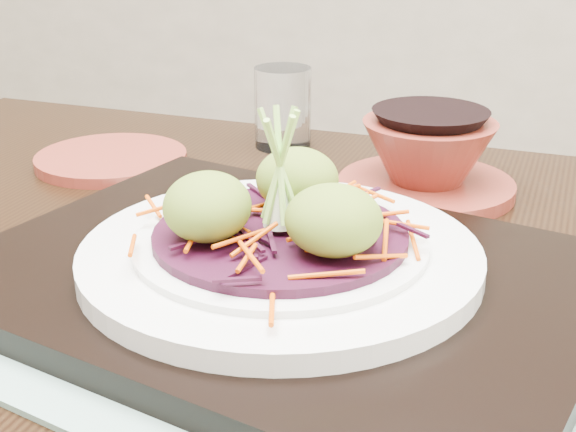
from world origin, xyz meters
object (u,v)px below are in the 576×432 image
(water_glass, at_px, (283,108))
(terracotta_bowl_set, at_px, (427,161))
(serving_tray, at_px, (280,278))
(dining_table, at_px, (276,365))
(white_plate, at_px, (280,254))
(terracotta_side_plate, at_px, (111,159))

(water_glass, distance_m, terracotta_bowl_set, 0.21)
(serving_tray, height_order, water_glass, water_glass)
(dining_table, xyz_separation_m, terracotta_bowl_set, (0.09, 0.20, 0.13))
(dining_table, bearing_deg, terracotta_bowl_set, 68.92)
(dining_table, distance_m, serving_tray, 0.12)
(white_plate, height_order, terracotta_bowl_set, terracotta_bowl_set)
(dining_table, relative_size, water_glass, 12.91)
(dining_table, height_order, water_glass, water_glass)
(serving_tray, bearing_deg, dining_table, 125.84)
(dining_table, distance_m, white_plate, 0.14)
(white_plate, bearing_deg, terracotta_bowl_set, 72.96)
(serving_tray, xyz_separation_m, water_glass, (-0.10, 0.36, 0.03))
(serving_tray, height_order, terracotta_bowl_set, terracotta_bowl_set)
(dining_table, relative_size, terracotta_side_plate, 7.31)
(terracotta_side_plate, distance_m, terracotta_bowl_set, 0.34)
(water_glass, bearing_deg, terracotta_side_plate, -144.81)
(serving_tray, relative_size, terracotta_bowl_set, 2.52)
(water_glass, bearing_deg, dining_table, -74.67)
(dining_table, distance_m, water_glass, 0.35)
(serving_tray, distance_m, terracotta_side_plate, 0.36)
(serving_tray, xyz_separation_m, terracotta_bowl_set, (0.08, 0.25, 0.02))
(terracotta_side_plate, relative_size, water_glass, 1.77)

